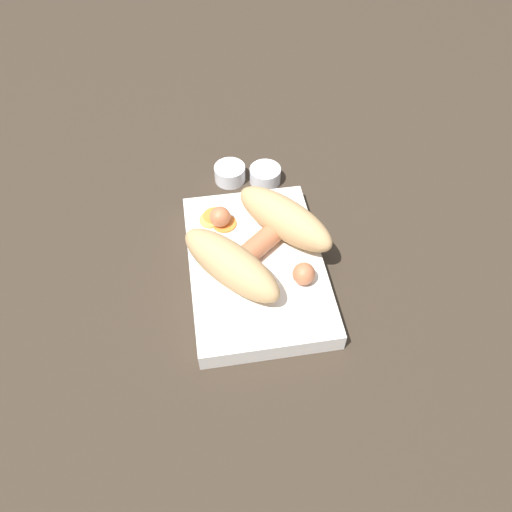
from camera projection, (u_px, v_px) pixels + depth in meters
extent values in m
plane|color=#33281E|center=(256.00, 273.00, 0.70)|extent=(3.00, 3.00, 0.00)
cube|color=silver|center=(256.00, 267.00, 0.68)|extent=(0.27, 0.18, 0.03)
ellipsoid|color=tan|center=(231.00, 264.00, 0.63)|extent=(0.16, 0.14, 0.06)
ellipsoid|color=tan|center=(284.00, 218.00, 0.68)|extent=(0.16, 0.14, 0.06)
cylinder|color=#B26642|center=(260.00, 244.00, 0.67)|extent=(0.12, 0.14, 0.03)
sphere|color=#B26642|center=(304.00, 274.00, 0.64)|extent=(0.03, 0.03, 0.03)
sphere|color=#B26642|center=(220.00, 217.00, 0.70)|extent=(0.03, 0.03, 0.03)
cylinder|color=#F99E4C|center=(210.00, 220.00, 0.72)|extent=(0.04, 0.04, 0.00)
cylinder|color=orange|center=(214.00, 216.00, 0.72)|extent=(0.05, 0.05, 0.00)
cylinder|color=orange|center=(224.00, 224.00, 0.71)|extent=(0.05, 0.05, 0.00)
cylinder|color=white|center=(265.00, 175.00, 0.80)|extent=(0.05, 0.05, 0.03)
cylinder|color=maroon|center=(265.00, 179.00, 0.81)|extent=(0.04, 0.04, 0.01)
cylinder|color=white|center=(230.00, 173.00, 0.81)|extent=(0.05, 0.05, 0.03)
cylinder|color=#4C662D|center=(230.00, 177.00, 0.81)|extent=(0.04, 0.04, 0.01)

